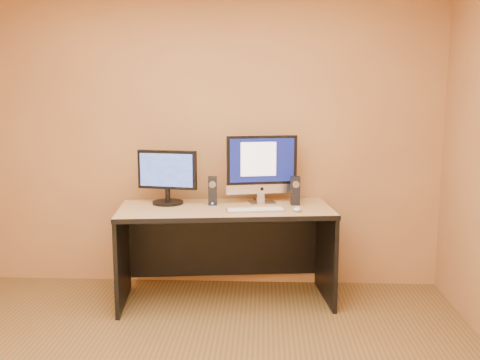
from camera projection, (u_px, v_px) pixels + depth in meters
The scene contains 10 objects.
walls at pixel (171, 171), 2.69m from camera, with size 4.00×4.00×2.60m, color #A97A44, non-canonical shape.
desk at pixel (226, 254), 4.34m from camera, with size 1.69×0.74×0.78m, color tan, non-canonical shape.
imac at pixel (262, 169), 4.40m from camera, with size 0.60×0.22×0.58m, color silver, non-canonical shape.
second_monitor at pixel (167, 177), 4.39m from camera, with size 0.51×0.25×0.44m, color black, non-canonical shape.
speaker_left at pixel (213, 191), 4.37m from camera, with size 0.07×0.08×0.23m, color black, non-canonical shape.
speaker_right at pixel (295, 191), 4.37m from camera, with size 0.07×0.08×0.23m, color black, non-canonical shape.
keyboard at pixel (255, 210), 4.15m from camera, with size 0.45×0.12×0.02m, color #B0B0B4.
mouse at pixel (297, 209), 4.14m from camera, with size 0.06×0.11×0.04m, color silver.
cable_a at pixel (257, 201), 4.53m from camera, with size 0.01×0.01×0.23m, color black.
cable_b at pixel (259, 200), 4.57m from camera, with size 0.01×0.01×0.19m, color black.
Camera 1 is at (0.47, -2.64, 1.68)m, focal length 40.00 mm.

